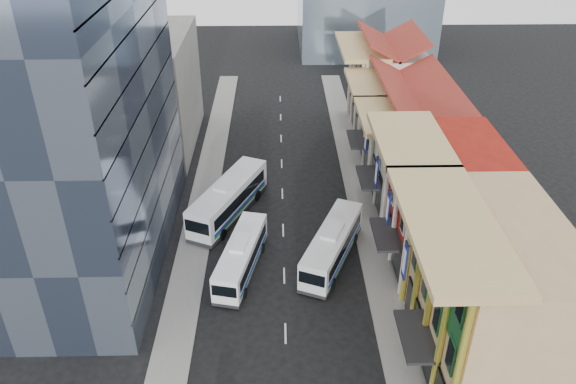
{
  "coord_description": "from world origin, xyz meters",
  "views": [
    {
      "loc": [
        -0.44,
        -23.68,
        31.9
      ],
      "look_at": [
        0.47,
        21.31,
        4.84
      ],
      "focal_mm": 35.0,
      "sensor_mm": 36.0,
      "label": 1
    }
  ],
  "objects_px": {
    "shophouse_tan": "(491,299)",
    "bus_left_far": "(229,198)",
    "bus_left_near": "(241,256)",
    "bus_right": "(332,245)",
    "office_tower": "(71,101)"
  },
  "relations": [
    {
      "from": "office_tower",
      "to": "bus_left_near",
      "type": "distance_m",
      "value": 19.08
    },
    {
      "from": "bus_left_far",
      "to": "shophouse_tan",
      "type": "bearing_deg",
      "value": -21.74
    },
    {
      "from": "bus_right",
      "to": "bus_left_far",
      "type": "bearing_deg",
      "value": 164.11
    },
    {
      "from": "office_tower",
      "to": "bus_left_near",
      "type": "relative_size",
      "value": 2.92
    },
    {
      "from": "shophouse_tan",
      "to": "bus_left_far",
      "type": "height_order",
      "value": "shophouse_tan"
    },
    {
      "from": "shophouse_tan",
      "to": "bus_left_far",
      "type": "distance_m",
      "value": 28.15
    },
    {
      "from": "shophouse_tan",
      "to": "office_tower",
      "type": "xyz_separation_m",
      "value": [
        -31.0,
        14.0,
        9.0
      ]
    },
    {
      "from": "shophouse_tan",
      "to": "bus_right",
      "type": "height_order",
      "value": "shophouse_tan"
    },
    {
      "from": "office_tower",
      "to": "bus_left_near",
      "type": "xyz_separation_m",
      "value": [
        13.23,
        -3.26,
        -13.35
      ]
    },
    {
      "from": "shophouse_tan",
      "to": "office_tower",
      "type": "distance_m",
      "value": 35.19
    },
    {
      "from": "bus_left_near",
      "to": "bus_right",
      "type": "relative_size",
      "value": 0.92
    },
    {
      "from": "office_tower",
      "to": "bus_right",
      "type": "xyz_separation_m",
      "value": [
        21.36,
        -1.94,
        -13.2
      ]
    },
    {
      "from": "bus_right",
      "to": "shophouse_tan",
      "type": "bearing_deg",
      "value": -28.77
    },
    {
      "from": "bus_left_near",
      "to": "bus_right",
      "type": "bearing_deg",
      "value": 21.65
    },
    {
      "from": "bus_right",
      "to": "office_tower",
      "type": "bearing_deg",
      "value": -162.58
    }
  ]
}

